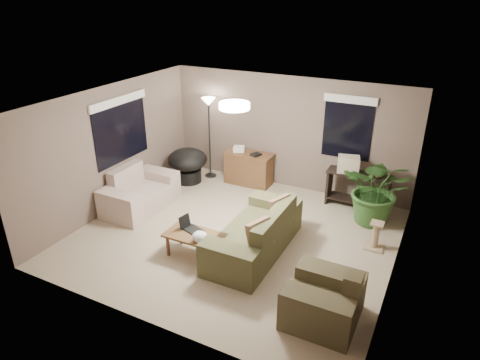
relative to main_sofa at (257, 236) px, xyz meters
The scene contains 20 objects.
room_shell 1.13m from the main_sofa, 154.86° to the left, with size 5.50×5.50×5.50m.
main_sofa is the anchor object (origin of this frame).
throw_pillows 0.44m from the main_sofa, ahead, with size 0.37×1.40×0.47m.
loveseat 2.86m from the main_sofa, behind, with size 0.90×1.60×0.85m.
armchair 1.86m from the main_sofa, 35.59° to the right, with size 0.95×1.00×0.85m.
coffee_table 1.05m from the main_sofa, 145.34° to the right, with size 1.00×0.55×0.42m.
laptop 1.16m from the main_sofa, 154.27° to the right, with size 0.41×0.32×0.24m.
plastic_bag 1.02m from the main_sofa, 131.62° to the right, with size 0.26×0.23×0.18m, color white.
desk 2.78m from the main_sofa, 118.66° to the left, with size 1.10×0.50×0.75m.
desk_papers 2.89m from the main_sofa, 121.52° to the left, with size 0.73×0.32×0.12m.
console_table 2.69m from the main_sofa, 64.29° to the left, with size 1.30×0.40×0.75m.
pumpkin 2.91m from the main_sofa, 57.94° to the left, with size 0.28×0.28×0.23m, color orange.
cardboard_box 2.66m from the main_sofa, 69.30° to the left, with size 0.42×0.32×0.32m, color beige.
papasan_chair 3.27m from the main_sofa, 144.15° to the left, with size 1.09×1.09×0.80m.
floor_lamp 3.61m from the main_sofa, 134.12° to the left, with size 0.32×0.32×1.91m.
ceiling_fixture 2.23m from the main_sofa, 154.86° to the left, with size 0.50×0.50×0.10m, color white.
houseplant 2.52m from the main_sofa, 50.01° to the left, with size 1.26×1.39×1.09m, color #2D5923.
cat_scratching_post 2.07m from the main_sofa, 29.58° to the left, with size 0.32×0.32×0.50m.
window_left 3.65m from the main_sofa, behind, with size 0.05×1.56×1.33m.
window_back 3.21m from the main_sofa, 74.73° to the left, with size 1.06×0.05×1.33m.
Camera 1 is at (3.12, -5.96, 4.20)m, focal length 32.00 mm.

